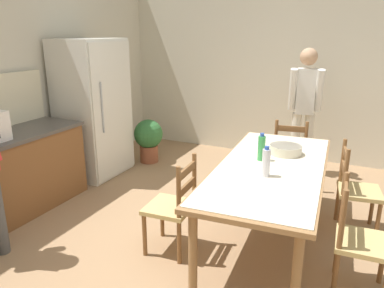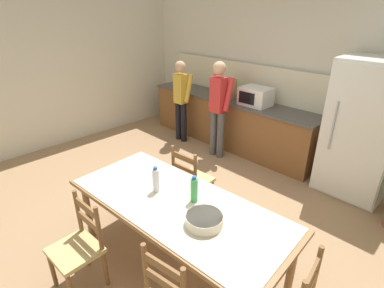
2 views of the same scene
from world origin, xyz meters
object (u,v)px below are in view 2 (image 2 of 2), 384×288
object	(u,v)px
refrigerator	(363,131)
bottle_off_centre	(194,190)
paper_bag	(229,88)
chair_side_near_left	(79,247)
person_at_sink	(181,97)
person_at_counter	(218,105)
dining_table	(177,208)
serving_bowl	(204,219)
chair_side_far_left	(191,180)
microwave	(256,96)
bottle_near_centre	(156,180)

from	to	relation	value
refrigerator	bottle_off_centre	xyz separation A→B (m)	(-0.63, -2.53, -0.04)
paper_bag	chair_side_near_left	bearing A→B (deg)	-72.56
person_at_sink	refrigerator	bearing A→B (deg)	-80.95
refrigerator	person_at_counter	size ratio (longest dim) A/B	1.13
dining_table	person_at_sink	size ratio (longest dim) A/B	1.49
serving_bowl	chair_side_far_left	distance (m)	1.29
microwave	chair_side_far_left	xyz separation A→B (m)	(0.42, -1.94, -0.61)
dining_table	bottle_off_centre	size ratio (longest dim) A/B	8.51
dining_table	bottle_off_centre	distance (m)	0.26
refrigerator	bottle_near_centre	distance (m)	2.86
chair_side_near_left	person_at_sink	xyz separation A→B (m)	(-1.83, 2.98, 0.42)
bottle_near_centre	person_at_counter	world-z (taller)	person_at_counter
dining_table	person_at_counter	xyz separation A→B (m)	(-1.35, 2.16, 0.23)
chair_side_far_left	person_at_counter	xyz separation A→B (m)	(-0.79, 1.42, 0.48)
refrigerator	chair_side_near_left	xyz separation A→B (m)	(-1.19, -3.46, -0.49)
dining_table	serving_bowl	distance (m)	0.42
person_at_sink	bottle_near_centre	bearing A→B (deg)	-137.62
chair_side_near_left	person_at_sink	world-z (taller)	person_at_sink
paper_bag	serving_bowl	size ratio (longest dim) A/B	1.12
microwave	person_at_counter	world-z (taller)	person_at_counter
refrigerator	paper_bag	distance (m)	2.28
dining_table	bottle_near_centre	size ratio (longest dim) A/B	8.51
serving_bowl	person_at_sink	world-z (taller)	person_at_sink
chair_side_near_left	chair_side_far_left	size ratio (longest dim) A/B	1.00
bottle_near_centre	person_at_sink	xyz separation A→B (m)	(-2.00, 2.19, -0.03)
microwave	serving_bowl	xyz separation A→B (m)	(1.37, -2.72, -0.23)
person_at_sink	serving_bowl	bearing A→B (deg)	-129.71
refrigerator	chair_side_far_left	world-z (taller)	refrigerator
dining_table	person_at_sink	xyz separation A→B (m)	(-2.28, 2.18, 0.17)
person_at_sink	dining_table	bearing A→B (deg)	-133.65
refrigerator	person_at_sink	world-z (taller)	refrigerator
serving_bowl	paper_bag	bearing A→B (deg)	125.55
bottle_off_centre	chair_side_far_left	size ratio (longest dim) A/B	0.30
refrigerator	microwave	xyz separation A→B (m)	(-1.71, 0.02, 0.12)
microwave	serving_bowl	size ratio (longest dim) A/B	1.56
dining_table	chair_side_near_left	size ratio (longest dim) A/B	2.53
bottle_off_centre	chair_side_far_left	world-z (taller)	bottle_off_centre
microwave	dining_table	bearing A→B (deg)	-70.03
bottle_off_centre	person_at_sink	bearing A→B (deg)	139.33
refrigerator	bottle_near_centre	size ratio (longest dim) A/B	6.91
chair_side_near_left	person_at_counter	xyz separation A→B (m)	(-0.89, 2.96, 0.48)
microwave	bottle_off_centre	size ratio (longest dim) A/B	1.85
paper_bag	serving_bowl	distance (m)	3.35
chair_side_near_left	person_at_counter	distance (m)	3.13
microwave	bottle_near_centre	size ratio (longest dim) A/B	1.85
chair_side_far_left	person_at_counter	size ratio (longest dim) A/B	0.55
dining_table	bottle_near_centre	world-z (taller)	bottle_near_centre
microwave	person_at_sink	distance (m)	1.41
microwave	dining_table	size ratio (longest dim) A/B	0.22
microwave	dining_table	distance (m)	2.87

